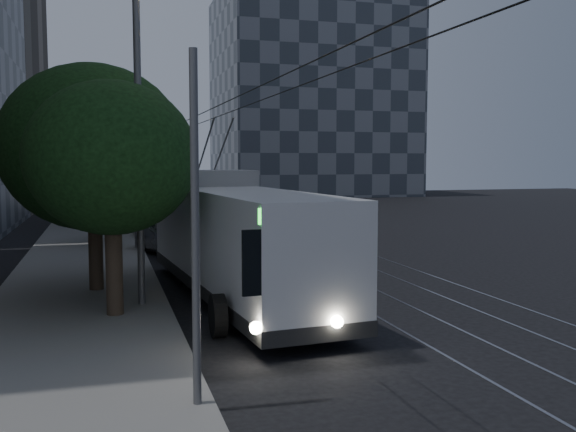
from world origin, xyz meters
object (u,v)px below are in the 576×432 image
(pickup_silver, at_px, (185,237))
(car_white_d, at_px, (133,203))
(streetlamp_near, at_px, (153,97))
(streetlamp_far, at_px, (126,136))
(trolleybus, at_px, (235,240))
(car_white_b, at_px, (142,211))
(car_white_a, at_px, (151,222))
(car_white_c, at_px, (153,209))

(pickup_silver, bearing_deg, car_white_d, 73.17)
(streetlamp_near, relative_size, streetlamp_far, 1.02)
(trolleybus, distance_m, streetlamp_near, 4.89)
(car_white_d, bearing_deg, car_white_b, -64.67)
(pickup_silver, relative_size, car_white_b, 1.11)
(car_white_a, distance_m, streetlamp_near, 18.37)
(pickup_silver, xyz_separation_m, streetlamp_far, (-1.80, 17.43, 5.07))
(car_white_a, height_order, car_white_c, car_white_a)
(car_white_b, bearing_deg, pickup_silver, -66.01)
(car_white_d, xyz_separation_m, streetlamp_far, (-0.80, -9.57, 5.25))
(car_white_a, distance_m, car_white_b, 8.51)
(car_white_d, distance_m, streetlamp_far, 10.94)
(trolleybus, relative_size, car_white_b, 2.50)
(car_white_c, distance_m, streetlamp_far, 5.62)
(car_white_d, height_order, streetlamp_near, streetlamp_near)
(pickup_silver, bearing_deg, streetlamp_near, -120.38)
(car_white_a, bearing_deg, streetlamp_near, -97.49)
(car_white_c, bearing_deg, streetlamp_near, -110.32)
(car_white_a, height_order, car_white_b, car_white_a)
(car_white_a, distance_m, car_white_c, 11.09)
(pickup_silver, distance_m, car_white_a, 7.54)
(trolleybus, distance_m, streetlamp_far, 27.24)
(car_white_d, bearing_deg, car_white_a, -64.97)
(streetlamp_near, bearing_deg, car_white_d, 88.40)
(car_white_c, xyz_separation_m, streetlamp_far, (-1.79, -1.10, 5.21))
(pickup_silver, distance_m, car_white_c, 18.54)
(trolleybus, relative_size, car_white_c, 3.24)
(car_white_c, bearing_deg, car_white_b, -125.45)
(car_white_a, xyz_separation_m, streetlamp_far, (-0.89, 9.94, 5.09))
(streetlamp_far, bearing_deg, streetlamp_near, -90.49)
(trolleybus, distance_m, car_white_c, 27.97)
(trolleybus, height_order, car_white_c, trolleybus)
(car_white_b, relative_size, car_white_c, 1.30)
(streetlamp_near, distance_m, streetlamp_far, 27.53)
(car_white_b, height_order, car_white_d, car_white_b)
(streetlamp_far, bearing_deg, car_white_a, -84.86)
(pickup_silver, relative_size, car_white_a, 1.26)
(car_white_b, relative_size, car_white_d, 1.43)
(car_white_b, bearing_deg, car_white_d, 111.37)
(streetlamp_far, bearing_deg, trolleybus, -85.32)
(car_white_d, bearing_deg, car_white_c, -58.55)
(pickup_silver, relative_size, car_white_c, 1.44)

